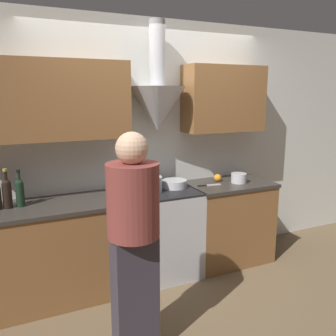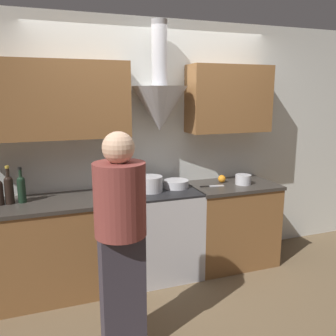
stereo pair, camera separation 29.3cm
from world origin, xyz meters
name	(u,v)px [view 1 (the left image)]	position (x,y,z in m)	size (l,w,h in m)	color
ground_plane	(177,287)	(0.00, 0.00, 0.00)	(12.00, 12.00, 0.00)	brown
wall_back	(145,132)	(-0.09, 0.58, 1.47)	(8.40, 0.55, 2.60)	silver
counter_left	(58,251)	(-1.05, 0.31, 0.45)	(1.48, 0.62, 0.90)	brown
counter_right	(227,221)	(0.78, 0.31, 0.45)	(0.93, 0.62, 0.90)	brown
stove_range	(164,232)	(0.00, 0.31, 0.45)	(0.65, 0.60, 0.90)	silver
wine_bottle_3	(7,192)	(-1.43, 0.36, 1.04)	(0.08, 0.08, 0.34)	black
wine_bottle_4	(20,191)	(-1.33, 0.36, 1.04)	(0.07, 0.07, 0.32)	black
stock_pot	(150,184)	(-0.15, 0.32, 0.98)	(0.24, 0.24, 0.15)	silver
mixing_bowl	(174,184)	(0.15, 0.37, 0.94)	(0.26, 0.26, 0.08)	silver
orange_fruit	(218,178)	(0.70, 0.41, 0.94)	(0.08, 0.08, 0.08)	orange
saucepan	(239,178)	(0.88, 0.26, 0.95)	(0.17, 0.17, 0.10)	silver
chefs_knife	(210,185)	(0.52, 0.29, 0.91)	(0.26, 0.06, 0.01)	silver
person_foreground_left	(134,237)	(-0.66, -0.66, 0.89)	(0.36, 0.36, 1.62)	#38333D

